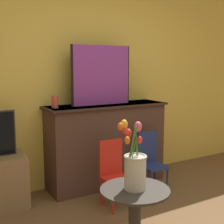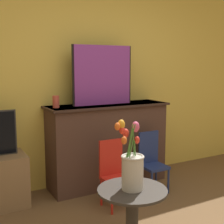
{
  "view_description": "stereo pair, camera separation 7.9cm",
  "coord_description": "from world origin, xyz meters",
  "px_view_note": "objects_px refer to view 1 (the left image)",
  "views": [
    {
      "loc": [
        -1.69,
        -1.37,
        1.47
      ],
      "look_at": [
        -0.14,
        1.31,
        1.0
      ],
      "focal_mm": 50.0,
      "sensor_mm": 36.0,
      "label": 1
    },
    {
      "loc": [
        -1.62,
        -1.4,
        1.47
      ],
      "look_at": [
        -0.14,
        1.31,
        1.0
      ],
      "focal_mm": 50.0,
      "sensor_mm": 36.0,
      "label": 2
    }
  ],
  "objects_px": {
    "vase_tulips": "(135,166)",
    "painting": "(101,75)",
    "chair_red": "(114,171)",
    "chair_blue": "(150,159)"
  },
  "relations": [
    {
      "from": "painting",
      "to": "chair_blue",
      "type": "relative_size",
      "value": 1.1
    },
    {
      "from": "painting",
      "to": "vase_tulips",
      "type": "relative_size",
      "value": 1.41
    },
    {
      "from": "chair_red",
      "to": "chair_blue",
      "type": "bearing_deg",
      "value": 13.43
    },
    {
      "from": "painting",
      "to": "vase_tulips",
      "type": "bearing_deg",
      "value": -108.3
    },
    {
      "from": "painting",
      "to": "chair_blue",
      "type": "bearing_deg",
      "value": -47.03
    },
    {
      "from": "painting",
      "to": "chair_blue",
      "type": "height_order",
      "value": "painting"
    },
    {
      "from": "chair_red",
      "to": "vase_tulips",
      "type": "distance_m",
      "value": 0.9
    },
    {
      "from": "chair_blue",
      "to": "vase_tulips",
      "type": "height_order",
      "value": "vase_tulips"
    },
    {
      "from": "painting",
      "to": "chair_red",
      "type": "relative_size",
      "value": 1.1
    },
    {
      "from": "vase_tulips",
      "to": "painting",
      "type": "bearing_deg",
      "value": 71.7
    }
  ]
}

